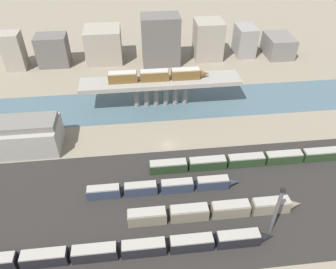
% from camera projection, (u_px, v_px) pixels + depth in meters
% --- Properties ---
extents(ground_plane, '(400.00, 400.00, 0.00)m').
position_uv_depth(ground_plane, '(168.00, 145.00, 107.16)').
color(ground_plane, gray).
extents(railbed_yard, '(280.00, 42.00, 0.01)m').
position_uv_depth(railbed_yard, '(178.00, 202.00, 88.53)').
color(railbed_yard, '#282623').
rests_on(railbed_yard, ground).
extents(river_water, '(320.00, 22.08, 0.01)m').
position_uv_depth(river_water, '(161.00, 104.00, 126.07)').
color(river_water, '#47606B').
rests_on(river_water, ground).
extents(bridge, '(58.83, 9.55, 10.65)m').
position_uv_depth(bridge, '(161.00, 85.00, 120.67)').
color(bridge, gray).
rests_on(bridge, ground).
extents(train_on_bridge, '(36.73, 3.13, 3.88)m').
position_uv_depth(train_on_bridge, '(158.00, 75.00, 118.16)').
color(train_on_bridge, brown).
rests_on(train_on_bridge, bridge).
extents(train_yard_near, '(81.18, 2.96, 3.68)m').
position_uv_depth(train_yard_near, '(101.00, 252.00, 74.85)').
color(train_yard_near, black).
rests_on(train_yard_near, ground).
extents(train_yard_mid, '(45.50, 3.07, 3.98)m').
position_uv_depth(train_yard_mid, '(215.00, 211.00, 83.92)').
color(train_yard_mid, gray).
rests_on(train_yard_mid, ground).
extents(train_yard_far, '(42.43, 2.65, 3.57)m').
position_uv_depth(train_yard_far, '(163.00, 187.00, 90.44)').
color(train_yard_far, '#2D384C').
rests_on(train_yard_far, ground).
extents(train_yard_outer, '(62.47, 3.03, 3.52)m').
position_uv_depth(train_yard_outer, '(251.00, 160.00, 99.04)').
color(train_yard_outer, '#23381E').
rests_on(train_yard_outer, ground).
extents(warehouse_building, '(22.42, 12.59, 10.86)m').
position_uv_depth(warehouse_building, '(23.00, 136.00, 102.80)').
color(warehouse_building, '#9E998E').
rests_on(warehouse_building, ground).
extents(signal_tower, '(1.00, 0.88, 15.79)m').
position_uv_depth(signal_tower, '(276.00, 211.00, 76.41)').
color(signal_tower, '#4C4C51').
rests_on(signal_tower, ground).
extents(city_block_far_left, '(8.51, 8.12, 16.42)m').
position_uv_depth(city_block_far_left, '(14.00, 51.00, 144.41)').
color(city_block_far_left, gray).
rests_on(city_block_far_left, ground).
extents(city_block_left, '(13.61, 10.01, 13.85)m').
position_uv_depth(city_block_left, '(53.00, 50.00, 148.12)').
color(city_block_left, '#605B56').
rests_on(city_block_left, ground).
extents(city_block_center, '(16.17, 14.94, 15.37)m').
position_uv_depth(city_block_center, '(104.00, 45.00, 151.21)').
color(city_block_center, gray).
rests_on(city_block_center, ground).
extents(city_block_right, '(16.77, 11.12, 22.14)m').
position_uv_depth(city_block_right, '(161.00, 40.00, 146.65)').
color(city_block_right, '#605B56').
rests_on(city_block_right, ground).
extents(city_block_far_right, '(12.82, 12.33, 17.72)m').
position_uv_depth(city_block_far_right, '(208.00, 40.00, 152.75)').
color(city_block_far_right, gray).
rests_on(city_block_far_right, ground).
extents(city_block_tall, '(8.78, 12.46, 13.68)m').
position_uv_depth(city_block_tall, '(245.00, 40.00, 157.00)').
color(city_block_tall, gray).
rests_on(city_block_tall, ground).
extents(city_block_low, '(12.07, 15.62, 9.50)m').
position_uv_depth(city_block_low, '(278.00, 46.00, 157.42)').
color(city_block_low, slate).
rests_on(city_block_low, ground).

